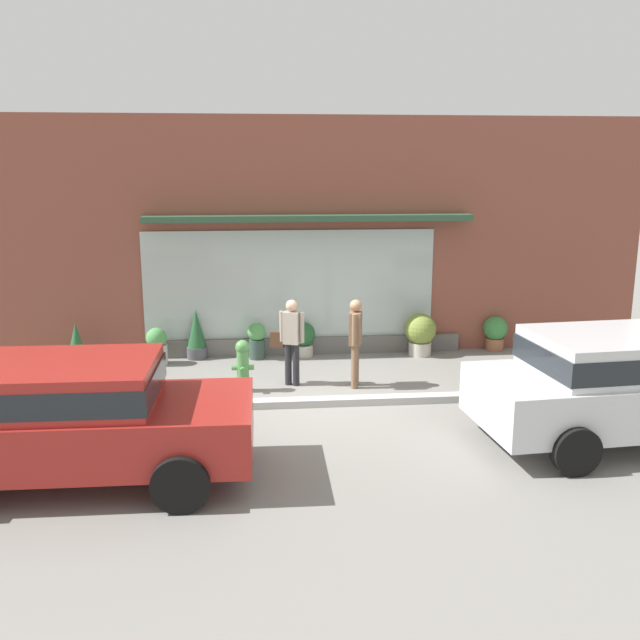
{
  "coord_description": "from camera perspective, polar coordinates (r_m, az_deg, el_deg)",
  "views": [
    {
      "loc": [
        -1.14,
        -10.86,
        3.84
      ],
      "look_at": [
        0.05,
        1.2,
        1.11
      ],
      "focal_mm": 38.85,
      "sensor_mm": 36.0,
      "label": 1
    }
  ],
  "objects": [
    {
      "name": "ground_plane",
      "position": [
        11.58,
        0.36,
        -6.69
      ],
      "size": [
        60.0,
        60.0,
        0.0
      ],
      "primitive_type": "plane",
      "color": "gray"
    },
    {
      "name": "curb_strip",
      "position": [
        11.37,
        0.46,
        -6.74
      ],
      "size": [
        14.0,
        0.24,
        0.12
      ],
      "primitive_type": "cube",
      "color": "#B2B2AD",
      "rests_on": "ground_plane"
    },
    {
      "name": "storefront",
      "position": [
        14.18,
        -1.0,
        6.65
      ],
      "size": [
        14.0,
        0.81,
        4.8
      ],
      "color": "brown",
      "rests_on": "ground_plane"
    },
    {
      "name": "fire_hydrant",
      "position": [
        12.01,
        -6.37,
        -3.73
      ],
      "size": [
        0.39,
        0.35,
        0.91
      ],
      "color": "#4C8C47",
      "rests_on": "ground_plane"
    },
    {
      "name": "pedestrian_with_handbag",
      "position": [
        12.17,
        -2.44,
        -1.39
      ],
      "size": [
        0.59,
        0.36,
        1.55
      ],
      "rotation": [
        0.0,
        0.0,
        2.76
      ],
      "color": "#232328",
      "rests_on": "ground_plane"
    },
    {
      "name": "pedestrian_passerby",
      "position": [
        12.06,
        2.93,
        -1.39
      ],
      "size": [
        0.27,
        0.47,
        1.57
      ],
      "rotation": [
        0.0,
        0.0,
        1.31
      ],
      "color": "brown",
      "rests_on": "ground_plane"
    },
    {
      "name": "parked_car_silver",
      "position": [
        10.65,
        24.27,
        -4.54
      ],
      "size": [
        4.65,
        2.26,
        1.57
      ],
      "rotation": [
        0.0,
        0.0,
        0.08
      ],
      "color": "silver",
      "rests_on": "ground_plane"
    },
    {
      "name": "parked_car_red",
      "position": [
        9.01,
        -19.86,
        -7.27
      ],
      "size": [
        4.26,
        2.04,
        1.54
      ],
      "rotation": [
        0.0,
        0.0,
        -0.01
      ],
      "color": "maroon",
      "rests_on": "ground_plane"
    },
    {
      "name": "potted_plant_near_hydrant",
      "position": [
        14.17,
        -10.14,
        -1.21
      ],
      "size": [
        0.42,
        0.42,
        1.01
      ],
      "color": "#4C4C51",
      "rests_on": "ground_plane"
    },
    {
      "name": "potted_plant_doorstep",
      "position": [
        14.15,
        -1.43,
        -1.5
      ],
      "size": [
        0.51,
        0.51,
        0.71
      ],
      "color": "#B7B2A3",
      "rests_on": "ground_plane"
    },
    {
      "name": "potted_plant_corner_tall",
      "position": [
        13.92,
        -13.3,
        -2.09
      ],
      "size": [
        0.4,
        0.4,
        0.74
      ],
      "color": "#B7B2A3",
      "rests_on": "ground_plane"
    },
    {
      "name": "potted_plant_window_left",
      "position": [
        14.0,
        -5.23,
        -1.61
      ],
      "size": [
        0.37,
        0.37,
        0.74
      ],
      "color": "#33473D",
      "rests_on": "ground_plane"
    },
    {
      "name": "potted_plant_by_entrance",
      "position": [
        14.16,
        -19.4,
        -2.06
      ],
      "size": [
        0.34,
        0.34,
        0.87
      ],
      "color": "#33473D",
      "rests_on": "ground_plane"
    },
    {
      "name": "potted_plant_trailing_edge",
      "position": [
        14.32,
        8.26,
        -1.02
      ],
      "size": [
        0.65,
        0.65,
        0.88
      ],
      "color": "#B7B2A3",
      "rests_on": "ground_plane"
    },
    {
      "name": "potted_plant_window_center",
      "position": [
        15.06,
        14.23,
        -0.93
      ],
      "size": [
        0.51,
        0.51,
        0.72
      ],
      "color": "#9E6042",
      "rests_on": "ground_plane"
    }
  ]
}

